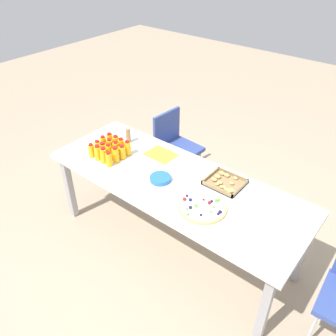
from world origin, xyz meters
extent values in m
plane|color=tan|center=(0.00, 0.00, 0.00)|extent=(12.00, 12.00, 0.00)
cube|color=silver|center=(0.00, 0.00, 0.73)|extent=(2.21, 0.82, 0.04)
cube|color=#99999E|center=(-1.02, -0.33, 0.35)|extent=(0.06, 0.06, 0.71)
cube|color=#99999E|center=(1.02, -0.33, 0.35)|extent=(0.06, 0.06, 0.71)
cube|color=#99999E|center=(-1.02, 0.33, 0.35)|extent=(0.06, 0.06, 0.71)
cube|color=#99999E|center=(1.02, 0.33, 0.35)|extent=(0.06, 0.06, 0.71)
cube|color=#33478C|center=(-0.53, 0.76, 0.45)|extent=(0.43, 0.43, 0.04)
cube|color=#33478C|center=(-0.71, 0.77, 0.64)|extent=(0.06, 0.38, 0.38)
cylinder|color=silver|center=(-0.35, 0.91, 0.21)|extent=(0.02, 0.02, 0.41)
cylinder|color=silver|center=(-0.38, 0.59, 0.21)|extent=(0.02, 0.02, 0.41)
cylinder|color=silver|center=(-0.67, 0.93, 0.21)|extent=(0.02, 0.02, 0.41)
cylinder|color=silver|center=(-0.70, 0.61, 0.21)|extent=(0.02, 0.02, 0.41)
cylinder|color=silver|center=(1.31, -0.19, 0.21)|extent=(0.02, 0.02, 0.41)
cylinder|color=silver|center=(1.30, 0.13, 0.21)|extent=(0.02, 0.02, 0.41)
cylinder|color=#F8AB14|center=(-0.77, -0.19, 0.80)|extent=(0.05, 0.05, 0.12)
cylinder|color=red|center=(-0.77, -0.19, 0.87)|extent=(0.03, 0.03, 0.02)
cylinder|color=#F9AD14|center=(-0.70, -0.19, 0.81)|extent=(0.06, 0.06, 0.13)
cylinder|color=red|center=(-0.70, -0.19, 0.88)|extent=(0.04, 0.04, 0.02)
cylinder|color=#F9AE14|center=(-0.62, -0.19, 0.81)|extent=(0.06, 0.06, 0.13)
cylinder|color=red|center=(-0.62, -0.19, 0.89)|extent=(0.04, 0.04, 0.02)
cylinder|color=#F9AB14|center=(-0.55, -0.20, 0.81)|extent=(0.05, 0.05, 0.12)
cylinder|color=red|center=(-0.55, -0.20, 0.88)|extent=(0.03, 0.03, 0.02)
cylinder|color=#F9AF14|center=(-0.77, -0.12, 0.80)|extent=(0.05, 0.05, 0.12)
cylinder|color=red|center=(-0.77, -0.12, 0.87)|extent=(0.03, 0.03, 0.02)
cylinder|color=#F9AC14|center=(-0.70, -0.12, 0.81)|extent=(0.06, 0.06, 0.12)
cylinder|color=red|center=(-0.70, -0.12, 0.87)|extent=(0.04, 0.04, 0.02)
cylinder|color=#FAAC14|center=(-0.63, -0.12, 0.81)|extent=(0.05, 0.05, 0.13)
cylinder|color=red|center=(-0.63, -0.12, 0.89)|extent=(0.03, 0.03, 0.02)
cylinder|color=#FAAF14|center=(-0.55, -0.11, 0.81)|extent=(0.06, 0.06, 0.13)
cylinder|color=red|center=(-0.55, -0.11, 0.88)|extent=(0.04, 0.04, 0.02)
cylinder|color=#F9AB14|center=(-0.78, -0.05, 0.81)|extent=(0.06, 0.06, 0.12)
cylinder|color=red|center=(-0.78, -0.05, 0.88)|extent=(0.04, 0.04, 0.02)
cylinder|color=#F9AF14|center=(-0.70, -0.04, 0.81)|extent=(0.05, 0.05, 0.12)
cylinder|color=red|center=(-0.70, -0.04, 0.88)|extent=(0.04, 0.04, 0.02)
cylinder|color=#FAAC14|center=(-0.63, -0.04, 0.81)|extent=(0.05, 0.05, 0.12)
cylinder|color=red|center=(-0.63, -0.04, 0.88)|extent=(0.04, 0.04, 0.02)
cylinder|color=#FAAE14|center=(-0.55, -0.04, 0.80)|extent=(0.06, 0.06, 0.12)
cylinder|color=red|center=(-0.55, -0.04, 0.87)|extent=(0.04, 0.04, 0.02)
cylinder|color=#FAAB14|center=(-0.78, 0.03, 0.81)|extent=(0.06, 0.06, 0.12)
cylinder|color=red|center=(-0.78, 0.03, 0.88)|extent=(0.04, 0.04, 0.02)
cylinder|color=#FBAB14|center=(-0.70, 0.03, 0.81)|extent=(0.06, 0.06, 0.13)
cylinder|color=red|center=(-0.70, 0.03, 0.88)|extent=(0.04, 0.04, 0.02)
cylinder|color=#FAAD14|center=(-0.63, 0.03, 0.81)|extent=(0.06, 0.06, 0.12)
cylinder|color=red|center=(-0.63, 0.03, 0.87)|extent=(0.04, 0.04, 0.02)
cylinder|color=#F9AA14|center=(-0.55, 0.03, 0.81)|extent=(0.06, 0.06, 0.12)
cylinder|color=red|center=(-0.55, 0.03, 0.88)|extent=(0.04, 0.04, 0.02)
cylinder|color=tan|center=(0.37, -0.14, 0.75)|extent=(0.35, 0.35, 0.02)
cylinder|color=white|center=(0.37, -0.14, 0.77)|extent=(0.33, 0.33, 0.01)
sphere|color=#1E1947|center=(0.27, -0.15, 0.78)|extent=(0.03, 0.03, 0.03)
sphere|color=#66B238|center=(0.45, -0.16, 0.78)|extent=(0.02, 0.02, 0.02)
sphere|color=#66B238|center=(0.35, -0.29, 0.78)|extent=(0.02, 0.02, 0.02)
sphere|color=#66B238|center=(0.34, -0.18, 0.78)|extent=(0.02, 0.02, 0.02)
sphere|color=#1E1947|center=(0.32, -0.22, 0.78)|extent=(0.03, 0.03, 0.03)
sphere|color=#1E1947|center=(0.40, -0.07, 0.78)|extent=(0.02, 0.02, 0.02)
sphere|color=red|center=(0.34, -0.09, 0.78)|extent=(0.02, 0.02, 0.02)
sphere|color=#66B238|center=(0.43, -0.02, 0.78)|extent=(0.02, 0.02, 0.02)
sphere|color=#66B238|center=(0.33, -0.18, 0.78)|extent=(0.02, 0.02, 0.02)
sphere|color=#1E1947|center=(0.22, -0.13, 0.78)|extent=(0.02, 0.02, 0.02)
sphere|color=#66B238|center=(0.44, -0.11, 0.78)|extent=(0.02, 0.02, 0.02)
sphere|color=red|center=(0.40, -0.09, 0.78)|extent=(0.03, 0.03, 0.03)
sphere|color=#66B238|center=(0.31, -0.25, 0.78)|extent=(0.02, 0.02, 0.02)
sphere|color=#1E1947|center=(0.51, -0.13, 0.78)|extent=(0.03, 0.03, 0.03)
sphere|color=#1E1947|center=(0.42, -0.24, 0.78)|extent=(0.02, 0.02, 0.02)
sphere|color=#66B238|center=(0.42, -0.04, 0.78)|extent=(0.03, 0.03, 0.03)
sphere|color=#1E1947|center=(0.51, -0.15, 0.78)|extent=(0.02, 0.02, 0.02)
sphere|color=red|center=(0.23, -0.18, 0.78)|extent=(0.03, 0.03, 0.03)
cube|color=olive|center=(0.34, 0.21, 0.75)|extent=(0.29, 0.25, 0.01)
cube|color=olive|center=(0.34, 0.09, 0.76)|extent=(0.29, 0.01, 0.03)
cube|color=olive|center=(0.34, 0.33, 0.76)|extent=(0.29, 0.01, 0.03)
cube|color=olive|center=(0.21, 0.21, 0.76)|extent=(0.01, 0.25, 0.03)
cube|color=olive|center=(0.48, 0.21, 0.76)|extent=(0.01, 0.25, 0.03)
ellipsoid|color=tan|center=(0.41, 0.13, 0.77)|extent=(0.04, 0.03, 0.02)
ellipsoid|color=tan|center=(0.43, 0.13, 0.77)|extent=(0.05, 0.04, 0.03)
ellipsoid|color=tan|center=(0.32, 0.17, 0.77)|extent=(0.05, 0.03, 0.03)
ellipsoid|color=tan|center=(0.27, 0.29, 0.77)|extent=(0.05, 0.04, 0.03)
ellipsoid|color=tan|center=(0.36, 0.14, 0.76)|extent=(0.03, 0.02, 0.02)
ellipsoid|color=tan|center=(0.39, 0.30, 0.77)|extent=(0.04, 0.03, 0.02)
ellipsoid|color=tan|center=(0.26, 0.23, 0.77)|extent=(0.06, 0.04, 0.03)
ellipsoid|color=tan|center=(0.31, 0.29, 0.77)|extent=(0.05, 0.04, 0.03)
ellipsoid|color=tan|center=(0.37, 0.15, 0.77)|extent=(0.04, 0.03, 0.02)
ellipsoid|color=tan|center=(0.26, 0.18, 0.77)|extent=(0.05, 0.04, 0.03)
ellipsoid|color=tan|center=(0.45, 0.15, 0.77)|extent=(0.05, 0.04, 0.03)
ellipsoid|color=tan|center=(0.31, 0.15, 0.76)|extent=(0.03, 0.02, 0.02)
ellipsoid|color=tan|center=(0.40, 0.23, 0.76)|extent=(0.04, 0.03, 0.02)
cylinder|color=blue|center=(-0.08, -0.08, 0.75)|extent=(0.17, 0.17, 0.00)
cylinder|color=blue|center=(-0.08, -0.08, 0.75)|extent=(0.17, 0.17, 0.00)
cylinder|color=blue|center=(-0.08, -0.08, 0.76)|extent=(0.17, 0.17, 0.00)
cylinder|color=blue|center=(-0.08, -0.08, 0.76)|extent=(0.17, 0.17, 0.00)
cylinder|color=blue|center=(-0.08, -0.08, 0.77)|extent=(0.17, 0.17, 0.00)
cylinder|color=blue|center=(-0.08, -0.08, 0.77)|extent=(0.17, 0.17, 0.00)
cylinder|color=blue|center=(-0.08, -0.08, 0.78)|extent=(0.17, 0.17, 0.00)
cube|color=white|center=(0.80, -0.08, 0.75)|extent=(0.15, 0.15, 0.01)
cylinder|color=#9E7A56|center=(-0.70, 0.19, 0.82)|extent=(0.04, 0.04, 0.14)
cube|color=yellow|center=(-0.32, 0.21, 0.75)|extent=(0.26, 0.20, 0.01)
camera|label=1|loc=(1.37, -1.77, 2.45)|focal=37.31mm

